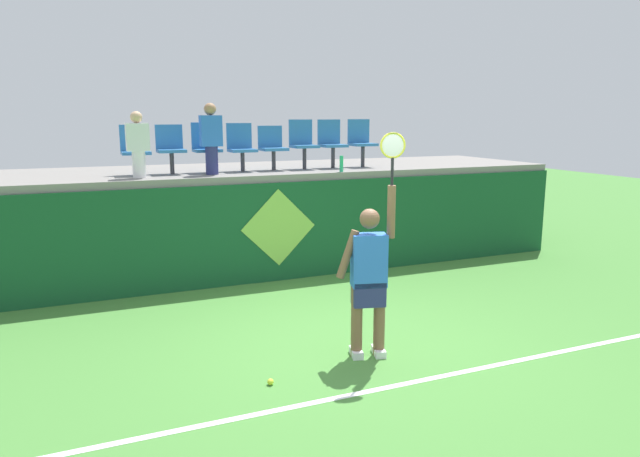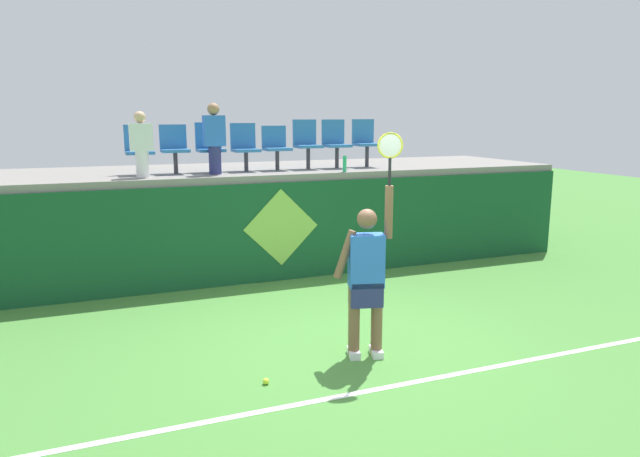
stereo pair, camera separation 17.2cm
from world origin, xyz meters
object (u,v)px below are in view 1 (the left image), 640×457
object	(u,v)px
stadium_chair_5	(303,142)
stadium_chair_2	(206,145)
stadium_chair_4	(272,145)
stadium_chair_7	(361,140)
stadium_chair_1	(171,147)
spectator_0	(138,144)
water_bottle	(341,164)
stadium_chair_6	(331,141)
spectator_1	(211,137)
stadium_chair_3	(241,145)
stadium_chair_0	(135,148)
tennis_player	(369,275)
tennis_ball	(270,382)

from	to	relation	value
stadium_chair_5	stadium_chair_2	bearing A→B (deg)	-179.98
stadium_chair_4	stadium_chair_7	xyz separation A→B (m)	(1.75, 0.01, 0.06)
stadium_chair_1	spectator_0	bearing A→B (deg)	-139.85
stadium_chair_1	spectator_0	size ratio (longest dim) A/B	0.79
water_bottle	stadium_chair_6	bearing A→B (deg)	77.97
stadium_chair_7	spectator_1	distance (m)	2.94
stadium_chair_7	spectator_1	bearing A→B (deg)	-172.08
stadium_chair_4	spectator_1	world-z (taller)	spectator_1
stadium_chair_5	spectator_1	world-z (taller)	spectator_1
water_bottle	stadium_chair_3	size ratio (longest dim) A/B	0.34
stadium_chair_2	spectator_1	world-z (taller)	spectator_1
water_bottle	stadium_chair_0	world-z (taller)	stadium_chair_0
stadium_chair_6	stadium_chair_0	bearing A→B (deg)	-179.97
tennis_player	spectator_1	distance (m)	4.19
stadium_chair_2	spectator_1	distance (m)	0.43
tennis_player	tennis_ball	size ratio (longest dim) A/B	38.08
tennis_player	stadium_chair_3	xyz separation A→B (m)	(-0.27, 4.25, 1.25)
water_bottle	stadium_chair_2	world-z (taller)	stadium_chair_2
stadium_chair_2	spectator_0	size ratio (longest dim) A/B	0.82
tennis_player	stadium_chair_2	xyz separation A→B (m)	(-0.88, 4.25, 1.26)
stadium_chair_3	stadium_chair_6	size ratio (longest dim) A/B	0.93
stadium_chair_6	water_bottle	bearing A→B (deg)	-102.03
stadium_chair_4	stadium_chair_6	distance (m)	1.14
stadium_chair_2	stadium_chair_6	distance (m)	2.30
tennis_player	stadium_chair_1	distance (m)	4.67
tennis_ball	stadium_chair_2	bearing A→B (deg)	85.23
tennis_player	stadium_chair_0	distance (m)	4.87
tennis_player	tennis_ball	world-z (taller)	tennis_player
spectator_0	spectator_1	distance (m)	1.15
stadium_chair_0	water_bottle	bearing A→B (deg)	-14.02
stadium_chair_2	water_bottle	bearing A→B (deg)	-21.03
water_bottle	stadium_chair_1	world-z (taller)	stadium_chair_1
stadium_chair_4	stadium_chair_6	bearing A→B (deg)	0.34
water_bottle	stadium_chair_6	xyz separation A→B (m)	(0.17, 0.82, 0.35)
stadium_chair_1	stadium_chair_2	distance (m)	0.59
stadium_chair_6	stadium_chair_2	bearing A→B (deg)	-179.99
stadium_chair_6	spectator_0	xyz separation A→B (m)	(-3.45, -0.47, 0.03)
stadium_chair_2	stadium_chair_5	distance (m)	1.74
stadium_chair_3	stadium_chair_5	bearing A→B (deg)	0.02
stadium_chair_0	spectator_1	xyz separation A→B (m)	(1.14, -0.40, 0.16)
stadium_chair_3	stadium_chair_2	bearing A→B (deg)	-179.97
stadium_chair_5	spectator_0	distance (m)	2.93
stadium_chair_2	stadium_chair_7	xyz separation A→B (m)	(2.91, -0.00, 0.04)
tennis_ball	stadium_chair_0	xyz separation A→B (m)	(-0.77, 4.52, 2.15)
stadium_chair_2	stadium_chair_4	size ratio (longest dim) A/B	1.08
tennis_ball	stadium_chair_3	world-z (taller)	stadium_chair_3
spectator_1	tennis_ball	bearing A→B (deg)	-95.24
tennis_player	stadium_chair_1	xyz separation A→B (m)	(-1.46, 4.25, 1.25)
stadium_chair_3	stadium_chair_7	distance (m)	2.31
tennis_ball	spectator_0	distance (m)	4.69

